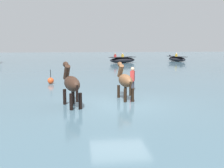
% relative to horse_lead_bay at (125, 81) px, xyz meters
% --- Properties ---
extents(ground_plane, '(120.00, 120.00, 0.00)m').
position_rel_horse_lead_bay_xyz_m(ground_plane, '(-0.36, -0.77, -1.20)').
color(ground_plane, '#756B56').
extents(water_surface, '(90.00, 90.00, 0.37)m').
position_rel_horse_lead_bay_xyz_m(water_surface, '(-0.36, 9.23, -1.01)').
color(water_surface, '#476675').
rests_on(water_surface, ground).
extents(horse_lead_bay, '(0.70, 1.87, 2.02)m').
position_rel_horse_lead_bay_xyz_m(horse_lead_bay, '(0.00, 0.00, 0.00)').
color(horse_lead_bay, brown).
rests_on(horse_lead_bay, ground).
extents(horse_trailing_dark_bay, '(0.93, 1.96, 2.14)m').
position_rel_horse_lead_bay_xyz_m(horse_trailing_dark_bay, '(-2.36, -1.11, 0.07)').
color(horse_trailing_dark_bay, '#382319').
rests_on(horse_trailing_dark_bay, ground).
extents(boat_near_port, '(3.54, 2.26, 1.20)m').
position_rel_horse_lead_bay_xyz_m(boat_near_port, '(3.04, 20.98, -0.46)').
color(boat_near_port, black).
rests_on(boat_near_port, water_surface).
extents(boat_distant_west, '(2.16, 3.15, 1.12)m').
position_rel_horse_lead_bay_xyz_m(boat_distant_west, '(10.52, 22.76, -0.50)').
color(boat_distant_west, black).
rests_on(boat_distant_west, water_surface).
extents(person_onlooker_right, '(0.30, 0.37, 1.63)m').
position_rel_horse_lead_bay_xyz_m(person_onlooker_right, '(0.77, 2.24, -0.33)').
color(person_onlooker_right, '#383842').
rests_on(person_onlooker_right, ground).
extents(channel_buoy, '(0.38, 0.38, 0.88)m').
position_rel_horse_lead_bay_xyz_m(channel_buoy, '(-3.85, 5.09, -0.62)').
color(channel_buoy, '#E54C1E').
rests_on(channel_buoy, water_surface).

